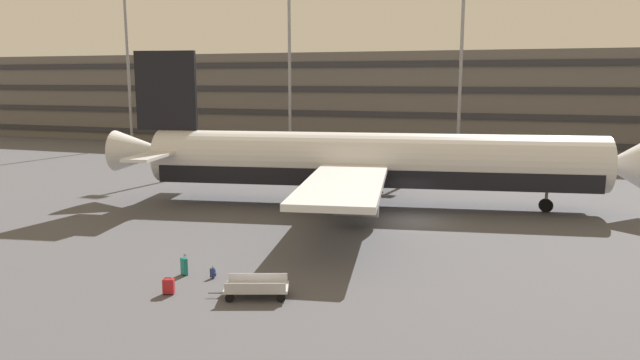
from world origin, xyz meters
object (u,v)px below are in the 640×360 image
suitcase_purple (184,266)px  backpack_upright (213,273)px  baggage_cart (257,287)px  airliner (366,162)px  suitcase_red (169,286)px

suitcase_purple → backpack_upright: size_ratio=1.71×
suitcase_purple → baggage_cart: (4.33, -1.48, 0.00)m
airliner → backpack_upright: 17.49m
suitcase_red → baggage_cart: baggage_cart is taller
baggage_cart → suitcase_red: bearing=-166.5°
airliner → baggage_cart: size_ratio=11.13×
suitcase_purple → baggage_cart: suitcase_purple is taller
airliner → baggage_cart: bearing=-89.4°
suitcase_purple → suitcase_red: bearing=-73.2°
suitcase_purple → suitcase_red: 2.46m
backpack_upright → suitcase_purple: bearing=-178.2°
suitcase_red → backpack_upright: suitcase_red is taller
airliner → suitcase_purple: (-4.15, -17.09, -2.71)m
airliner → baggage_cart: (0.19, -18.57, -2.71)m
suitcase_purple → backpack_upright: 1.49m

